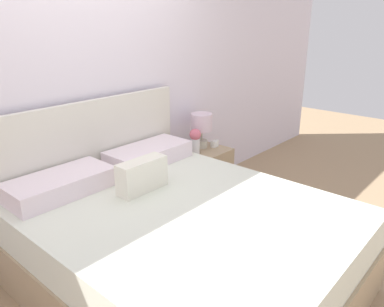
{
  "coord_description": "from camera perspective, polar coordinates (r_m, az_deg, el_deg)",
  "views": [
    {
      "loc": [
        -1.62,
        -2.55,
        1.8
      ],
      "look_at": [
        0.61,
        -0.58,
        0.73
      ],
      "focal_mm": 35.0,
      "sensor_mm": 36.0,
      "label": 1
    }
  ],
  "objects": [
    {
      "name": "table_lamp",
      "position": [
        3.87,
        1.48,
        4.37
      ],
      "size": [
        0.22,
        0.22,
        0.36
      ],
      "color": "beige",
      "rests_on": "nightstand"
    },
    {
      "name": "wall_back",
      "position": [
        3.12,
        -16.91,
        9.72
      ],
      "size": [
        8.0,
        0.06,
        2.6
      ],
      "color": "white",
      "rests_on": "ground_plane"
    },
    {
      "name": "bed",
      "position": [
        2.68,
        -2.19,
        -13.29
      ],
      "size": [
        1.79,
        2.12,
        1.2
      ],
      "color": "tan",
      "rests_on": "ground_plane"
    },
    {
      "name": "nightstand",
      "position": [
        3.97,
        2.04,
        -2.97
      ],
      "size": [
        0.44,
        0.45,
        0.53
      ],
      "color": "tan",
      "rests_on": "ground_plane"
    },
    {
      "name": "alarm_clock",
      "position": [
        3.95,
        3.49,
        1.5
      ],
      "size": [
        0.09,
        0.05,
        0.07
      ],
      "color": "white",
      "rests_on": "nightstand"
    },
    {
      "name": "flower_vase",
      "position": [
        3.71,
        0.51,
        2.12
      ],
      "size": [
        0.11,
        0.11,
        0.26
      ],
      "color": "white",
      "rests_on": "nightstand"
    },
    {
      "name": "ground_plane",
      "position": [
        3.51,
        -14.16,
        -11.71
      ],
      "size": [
        12.0,
        12.0,
        0.0
      ],
      "primitive_type": "plane",
      "color": "tan"
    }
  ]
}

